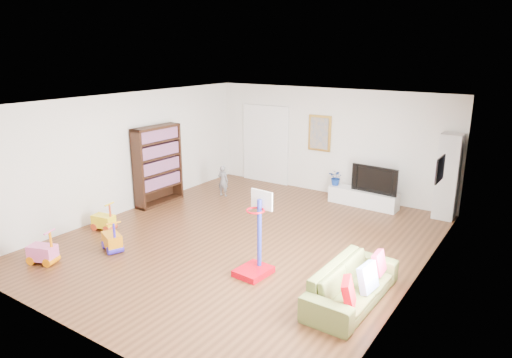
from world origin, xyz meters
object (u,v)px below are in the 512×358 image
Objects in this scene: bookshelf at (158,165)px; sofa at (352,284)px; basketball_hoop at (253,235)px; media_console at (363,198)px.

bookshelf is 0.98× the size of sofa.
sofa is (5.65, -1.67, -0.66)m from bookshelf.
basketball_hoop is at bearing -23.13° from bookshelf.
bookshelf is (-4.21, -2.56, 0.75)m from media_console.
basketball_hoop reaches higher than media_console.
basketball_hoop is (-0.24, -4.35, 0.52)m from media_console.
basketball_hoop is (-1.68, -0.12, 0.43)m from sofa.
media_console is at bearing 91.49° from basketball_hoop.
bookshelf reaches higher than sofa.
bookshelf is at bearing 160.36° from basketball_hoop.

